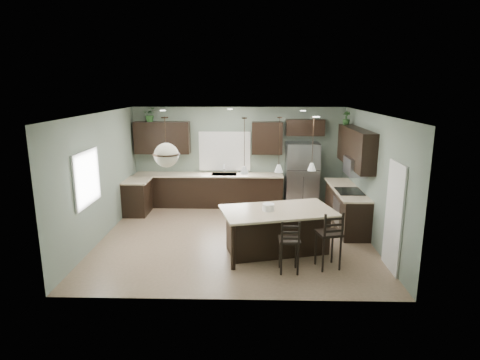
% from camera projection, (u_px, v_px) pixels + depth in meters
% --- Properties ---
extents(ground, '(6.00, 6.00, 0.00)m').
position_uv_depth(ground, '(235.00, 237.00, 9.16)').
color(ground, '#9E8466').
rests_on(ground, ground).
extents(pantry_door, '(0.04, 0.82, 2.04)m').
position_uv_depth(pantry_door, '(394.00, 217.00, 7.34)').
color(pantry_door, white).
rests_on(pantry_door, ground).
extents(window_back, '(1.35, 0.02, 1.00)m').
position_uv_depth(window_back, '(225.00, 151.00, 11.48)').
color(window_back, white).
rests_on(window_back, room_shell).
extents(window_left, '(0.02, 1.10, 1.00)m').
position_uv_depth(window_left, '(86.00, 178.00, 8.10)').
color(window_left, white).
rests_on(window_left, room_shell).
extents(left_return_cabs, '(0.60, 0.90, 0.90)m').
position_uv_depth(left_return_cabs, '(137.00, 197.00, 10.78)').
color(left_return_cabs, black).
rests_on(left_return_cabs, ground).
extents(left_return_countertop, '(0.66, 0.96, 0.04)m').
position_uv_depth(left_return_countertop, '(137.00, 180.00, 10.67)').
color(left_return_countertop, beige).
rests_on(left_return_countertop, left_return_cabs).
extents(back_lower_cabs, '(4.20, 0.60, 0.90)m').
position_uv_depth(back_lower_cabs, '(209.00, 191.00, 11.46)').
color(back_lower_cabs, black).
rests_on(back_lower_cabs, ground).
extents(back_countertop, '(4.20, 0.66, 0.04)m').
position_uv_depth(back_countertop, '(208.00, 175.00, 11.34)').
color(back_countertop, beige).
rests_on(back_countertop, back_lower_cabs).
extents(sink_inset, '(0.70, 0.45, 0.01)m').
position_uv_depth(sink_inset, '(224.00, 174.00, 11.32)').
color(sink_inset, gray).
rests_on(sink_inset, back_countertop).
extents(faucet, '(0.02, 0.02, 0.28)m').
position_uv_depth(faucet, '(224.00, 170.00, 11.26)').
color(faucet, silver).
rests_on(faucet, back_countertop).
extents(back_upper_left, '(1.55, 0.34, 0.90)m').
position_uv_depth(back_upper_left, '(162.00, 138.00, 11.28)').
color(back_upper_left, black).
rests_on(back_upper_left, room_shell).
extents(back_upper_right, '(0.85, 0.34, 0.90)m').
position_uv_depth(back_upper_right, '(267.00, 138.00, 11.20)').
color(back_upper_right, black).
rests_on(back_upper_right, room_shell).
extents(fridge_header, '(1.05, 0.34, 0.45)m').
position_uv_depth(fridge_header, '(305.00, 127.00, 11.11)').
color(fridge_header, black).
rests_on(fridge_header, room_shell).
extents(right_lower_cabs, '(0.60, 2.35, 0.90)m').
position_uv_depth(right_lower_cabs, '(346.00, 208.00, 9.84)').
color(right_lower_cabs, black).
rests_on(right_lower_cabs, ground).
extents(right_countertop, '(0.66, 2.35, 0.04)m').
position_uv_depth(right_countertop, '(347.00, 189.00, 9.73)').
color(right_countertop, beige).
rests_on(right_countertop, right_lower_cabs).
extents(cooktop, '(0.58, 0.75, 0.02)m').
position_uv_depth(cooktop, '(349.00, 191.00, 9.46)').
color(cooktop, black).
rests_on(cooktop, right_countertop).
extents(wall_oven_front, '(0.01, 0.72, 0.60)m').
position_uv_depth(wall_oven_front, '(336.00, 211.00, 9.58)').
color(wall_oven_front, gray).
rests_on(wall_oven_front, right_lower_cabs).
extents(right_upper_cabs, '(0.34, 2.35, 0.90)m').
position_uv_depth(right_upper_cabs, '(356.00, 147.00, 9.49)').
color(right_upper_cabs, black).
rests_on(right_upper_cabs, room_shell).
extents(microwave, '(0.40, 0.75, 0.40)m').
position_uv_depth(microwave, '(355.00, 166.00, 9.32)').
color(microwave, gray).
rests_on(microwave, right_upper_cabs).
extents(refrigerator, '(0.90, 0.74, 1.85)m').
position_uv_depth(refrigerator, '(302.00, 176.00, 11.22)').
color(refrigerator, gray).
rests_on(refrigerator, ground).
extents(kitchen_island, '(2.48, 1.79, 0.92)m').
position_uv_depth(kitchen_island, '(277.00, 231.00, 8.21)').
color(kitchen_island, black).
rests_on(kitchen_island, ground).
extents(serving_dish, '(0.24, 0.24, 0.14)m').
position_uv_depth(serving_dish, '(268.00, 207.00, 8.05)').
color(serving_dish, white).
rests_on(serving_dish, kitchen_island).
extents(bar_stool_center, '(0.39, 0.39, 1.03)m').
position_uv_depth(bar_stool_center, '(289.00, 246.00, 7.34)').
color(bar_stool_center, black).
rests_on(bar_stool_center, ground).
extents(bar_stool_right, '(0.51, 0.51, 1.14)m').
position_uv_depth(bar_stool_right, '(328.00, 239.00, 7.50)').
color(bar_stool_right, black).
rests_on(bar_stool_right, ground).
extents(pendant_left, '(0.17, 0.17, 1.10)m').
position_uv_depth(pendant_left, '(244.00, 146.00, 7.65)').
color(pendant_left, silver).
rests_on(pendant_left, room_shell).
extents(pendant_center, '(0.17, 0.17, 1.10)m').
position_uv_depth(pendant_center, '(279.00, 145.00, 7.80)').
color(pendant_center, silver).
rests_on(pendant_center, room_shell).
extents(pendant_right, '(0.17, 0.17, 1.10)m').
position_uv_depth(pendant_right, '(313.00, 144.00, 7.96)').
color(pendant_right, silver).
rests_on(pendant_right, room_shell).
extents(chandelier, '(0.52, 0.52, 0.99)m').
position_uv_depth(chandelier, '(166.00, 142.00, 7.77)').
color(chandelier, beige).
rests_on(chandelier, room_shell).
extents(plant_back_left, '(0.36, 0.32, 0.40)m').
position_uv_depth(plant_back_left, '(150.00, 115.00, 11.11)').
color(plant_back_left, '#264F22').
rests_on(plant_back_left, back_upper_left).
extents(plant_right_wall, '(0.21, 0.21, 0.33)m').
position_uv_depth(plant_right_wall, '(346.00, 118.00, 10.29)').
color(plant_right_wall, '#274E22').
rests_on(plant_right_wall, right_upper_cabs).
extents(room_shell, '(6.00, 6.00, 6.00)m').
position_uv_depth(room_shell, '(235.00, 164.00, 8.77)').
color(room_shell, slate).
rests_on(room_shell, ground).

